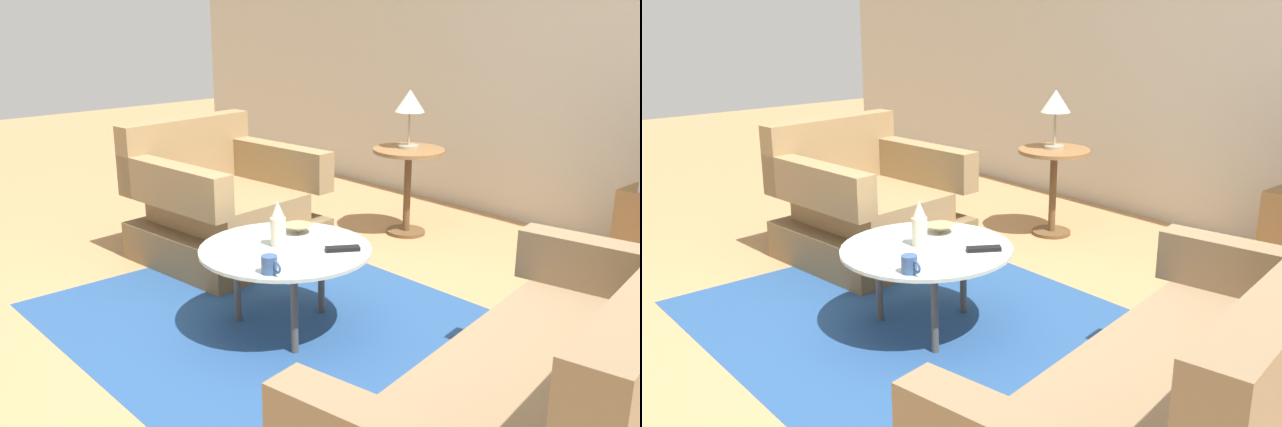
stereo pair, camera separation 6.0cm
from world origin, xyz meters
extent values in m
plane|color=#AD7F51|center=(0.00, 0.00, 0.00)|extent=(16.00, 16.00, 0.00)
cube|color=#BCB29E|center=(0.00, 2.52, 1.35)|extent=(9.00, 0.12, 2.70)
cube|color=navy|center=(-0.14, 0.00, 0.00)|extent=(2.44, 1.91, 0.00)
cube|color=brown|center=(-1.21, 0.39, 0.12)|extent=(1.05, 1.07, 0.24)
cube|color=#93754C|center=(-1.21, 0.39, 0.33)|extent=(0.88, 0.78, 0.18)
cube|color=#93754C|center=(-1.61, 0.35, 0.64)|extent=(0.24, 0.99, 0.44)
cube|color=#93754C|center=(-1.16, -0.03, 0.55)|extent=(0.96, 0.24, 0.26)
cube|color=#93754C|center=(-1.25, 0.81, 0.55)|extent=(0.96, 0.24, 0.26)
cube|color=#846B4C|center=(1.36, -0.12, 0.33)|extent=(0.98, 1.59, 0.18)
cube|color=#846B4C|center=(1.22, 0.68, 0.53)|extent=(0.88, 0.29, 0.21)
cube|color=gold|center=(1.56, 0.09, 0.56)|extent=(0.21, 0.30, 0.29)
cylinder|color=#B2C6C1|center=(-0.14, 0.00, 0.42)|extent=(0.85, 0.85, 0.02)
cylinder|color=#4C4742|center=(-0.16, 0.26, 0.21)|extent=(0.04, 0.04, 0.41)
cylinder|color=#4C4742|center=(-0.37, -0.13, 0.21)|extent=(0.04, 0.04, 0.41)
cylinder|color=#4C4742|center=(0.09, -0.13, 0.21)|extent=(0.04, 0.04, 0.41)
cylinder|color=olive|center=(-0.76, 1.60, 0.60)|extent=(0.50, 0.50, 0.02)
cylinder|color=brown|center=(-0.76, 1.60, 0.29)|extent=(0.05, 0.05, 0.59)
cylinder|color=brown|center=(-0.76, 1.60, 0.01)|extent=(0.27, 0.27, 0.02)
cylinder|color=#9E937A|center=(-0.78, 1.62, 0.62)|extent=(0.14, 0.14, 0.02)
cylinder|color=#9E937A|center=(-0.78, 1.62, 0.75)|extent=(0.02, 0.02, 0.23)
cone|color=beige|center=(-0.78, 1.62, 0.94)|extent=(0.20, 0.20, 0.15)
cylinder|color=beige|center=(-0.18, -0.01, 0.50)|extent=(0.08, 0.08, 0.14)
cone|color=beige|center=(-0.18, -0.01, 0.61)|extent=(0.07, 0.07, 0.08)
cylinder|color=#335184|center=(0.08, -0.27, 0.47)|extent=(0.07, 0.07, 0.08)
torus|color=#335184|center=(0.13, -0.27, 0.47)|extent=(0.06, 0.01, 0.06)
cone|color=tan|center=(-0.28, 0.20, 0.45)|extent=(0.15, 0.15, 0.04)
cube|color=black|center=(0.08, 0.18, 0.44)|extent=(0.13, 0.17, 0.02)
camera|label=1|loc=(2.37, -2.01, 1.57)|focal=39.11mm
camera|label=2|loc=(2.41, -1.96, 1.57)|focal=39.11mm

